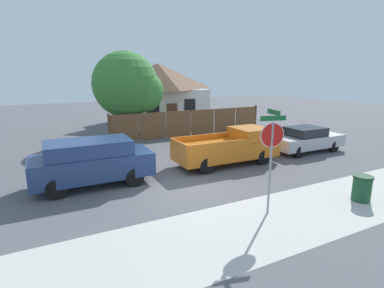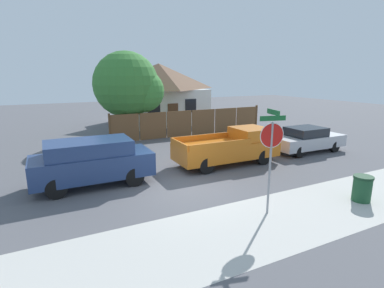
# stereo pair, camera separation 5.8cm
# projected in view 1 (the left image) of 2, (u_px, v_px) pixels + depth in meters

# --- Properties ---
(ground_plane) EXTENTS (80.00, 80.00, 0.00)m
(ground_plane) POSITION_uv_depth(u_px,v_px,m) (183.00, 188.00, 11.53)
(ground_plane) COLOR #56565B
(sidewalk_strip) EXTENTS (36.00, 3.20, 0.01)m
(sidewalk_strip) POSITION_uv_depth(u_px,v_px,m) (238.00, 230.00, 8.41)
(sidewalk_strip) COLOR beige
(sidewalk_strip) RESTS_ON ground
(wooden_fence) EXTENTS (11.66, 0.12, 1.90)m
(wooden_fence) POSITION_uv_depth(u_px,v_px,m) (191.00, 123.00, 21.35)
(wooden_fence) COLOR brown
(wooden_fence) RESTS_ON ground
(house) EXTENTS (7.67, 6.51, 5.21)m
(house) POSITION_uv_depth(u_px,v_px,m) (158.00, 93.00, 26.41)
(house) COLOR white
(house) RESTS_ON ground
(oak_tree) EXTENTS (4.61, 4.39, 5.81)m
(oak_tree) POSITION_uv_depth(u_px,v_px,m) (129.00, 86.00, 20.07)
(oak_tree) COLOR brown
(oak_tree) RESTS_ON ground
(red_suv) EXTENTS (4.52, 1.94, 1.81)m
(red_suv) POSITION_uv_depth(u_px,v_px,m) (92.00, 161.00, 11.63)
(red_suv) COLOR navy
(red_suv) RESTS_ON ground
(orange_pickup) EXTENTS (5.10, 1.94, 1.70)m
(orange_pickup) POSITION_uv_depth(u_px,v_px,m) (230.00, 147.00, 14.52)
(orange_pickup) COLOR orange
(orange_pickup) RESTS_ON ground
(parked_sedan) EXTENTS (4.30, 1.77, 1.41)m
(parked_sedan) POSITION_uv_depth(u_px,v_px,m) (306.00, 139.00, 16.83)
(parked_sedan) COLOR #B7B7BC
(parked_sedan) RESTS_ON ground
(stop_sign) EXTENTS (0.80, 0.72, 3.27)m
(stop_sign) POSITION_uv_depth(u_px,v_px,m) (272.00, 145.00, 8.96)
(stop_sign) COLOR gray
(stop_sign) RESTS_ON ground
(trash_bin) EXTENTS (0.64, 0.64, 0.90)m
(trash_bin) POSITION_uv_depth(u_px,v_px,m) (362.00, 188.00, 10.29)
(trash_bin) COLOR #1E4C2D
(trash_bin) RESTS_ON ground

